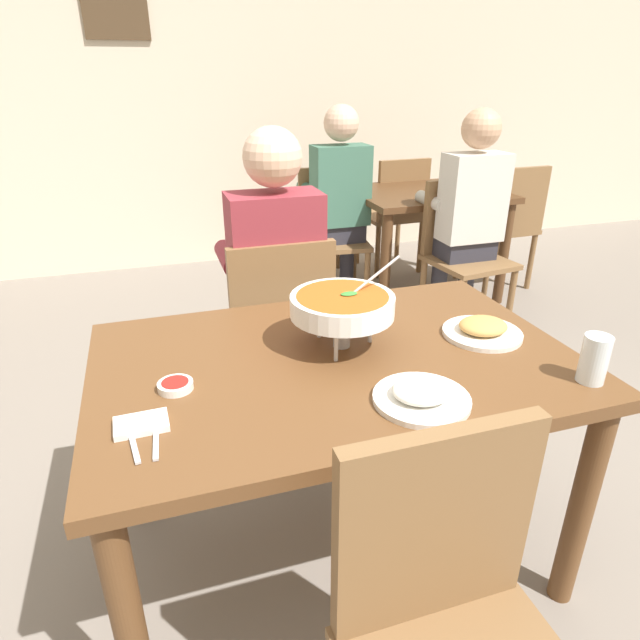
% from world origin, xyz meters
% --- Properties ---
extents(ground_plane, '(16.00, 16.00, 0.00)m').
position_xyz_m(ground_plane, '(0.00, 0.00, 0.00)').
color(ground_plane, gray).
extents(cafe_rear_partition, '(10.00, 0.10, 3.00)m').
position_xyz_m(cafe_rear_partition, '(0.00, 3.31, 1.50)').
color(cafe_rear_partition, beige).
rests_on(cafe_rear_partition, ground_plane).
extents(dining_table_main, '(1.35, 0.88, 0.74)m').
position_xyz_m(dining_table_main, '(0.00, 0.00, 0.64)').
color(dining_table_main, brown).
rests_on(dining_table_main, ground_plane).
extents(chair_diner_main, '(0.44, 0.44, 0.90)m').
position_xyz_m(chair_diner_main, '(-0.00, 0.73, 0.51)').
color(chair_diner_main, brown).
rests_on(chair_diner_main, ground_plane).
extents(diner_main, '(0.40, 0.45, 1.31)m').
position_xyz_m(diner_main, '(0.00, 0.76, 0.75)').
color(diner_main, '#2D2D38').
rests_on(diner_main, ground_plane).
extents(chair_viewer_empty, '(0.44, 0.44, 0.90)m').
position_xyz_m(chair_viewer_empty, '(0.00, -0.70, 0.51)').
color(chair_viewer_empty, brown).
rests_on(chair_viewer_empty, ground_plane).
extents(curry_bowl, '(0.33, 0.30, 0.26)m').
position_xyz_m(curry_bowl, '(0.04, 0.06, 0.87)').
color(curry_bowl, silver).
rests_on(curry_bowl, dining_table_main).
extents(rice_plate, '(0.24, 0.24, 0.06)m').
position_xyz_m(rice_plate, '(0.12, -0.28, 0.76)').
color(rice_plate, white).
rests_on(rice_plate, dining_table_main).
extents(appetizer_plate, '(0.24, 0.24, 0.06)m').
position_xyz_m(appetizer_plate, '(0.47, -0.01, 0.76)').
color(appetizer_plate, white).
rests_on(appetizer_plate, dining_table_main).
extents(sauce_dish, '(0.09, 0.09, 0.02)m').
position_xyz_m(sauce_dish, '(-0.45, -0.04, 0.76)').
color(sauce_dish, white).
rests_on(sauce_dish, dining_table_main).
extents(napkin_folded, '(0.12, 0.08, 0.02)m').
position_xyz_m(napkin_folded, '(-0.53, -0.18, 0.75)').
color(napkin_folded, white).
rests_on(napkin_folded, dining_table_main).
extents(fork_utensil, '(0.03, 0.17, 0.01)m').
position_xyz_m(fork_utensil, '(-0.55, -0.23, 0.75)').
color(fork_utensil, silver).
rests_on(fork_utensil, dining_table_main).
extents(spoon_utensil, '(0.02, 0.17, 0.01)m').
position_xyz_m(spoon_utensil, '(-0.50, -0.23, 0.75)').
color(spoon_utensil, silver).
rests_on(spoon_utensil, dining_table_main).
extents(drink_glass, '(0.07, 0.07, 0.13)m').
position_xyz_m(drink_glass, '(0.59, -0.33, 0.80)').
color(drink_glass, silver).
rests_on(drink_glass, dining_table_main).
extents(dining_table_far, '(1.00, 0.80, 0.74)m').
position_xyz_m(dining_table_far, '(1.38, 2.05, 0.61)').
color(dining_table_far, '#51331C').
rests_on(dining_table_far, ground_plane).
extents(chair_bg_left, '(0.50, 0.50, 0.90)m').
position_xyz_m(chair_bg_left, '(0.72, 2.16, 0.51)').
color(chair_bg_left, brown).
rests_on(chair_bg_left, ground_plane).
extents(chair_bg_middle, '(0.49, 0.49, 0.90)m').
position_xyz_m(chair_bg_middle, '(1.35, 1.52, 0.51)').
color(chair_bg_middle, brown).
rests_on(chair_bg_middle, ground_plane).
extents(chair_bg_right, '(0.46, 0.46, 0.90)m').
position_xyz_m(chair_bg_right, '(2.00, 1.96, 0.51)').
color(chair_bg_right, brown).
rests_on(chair_bg_right, ground_plane).
extents(chair_bg_corner, '(0.46, 0.46, 0.90)m').
position_xyz_m(chair_bg_corner, '(1.39, 2.55, 0.51)').
color(chair_bg_corner, brown).
rests_on(chair_bg_corner, ground_plane).
extents(chair_bg_window, '(0.49, 0.49, 0.90)m').
position_xyz_m(chair_bg_window, '(0.87, 2.58, 0.51)').
color(chair_bg_window, brown).
rests_on(chair_bg_window, ground_plane).
extents(patron_bg_left, '(0.40, 0.45, 1.31)m').
position_xyz_m(patron_bg_left, '(0.74, 2.07, 0.75)').
color(patron_bg_left, '#2D2D38').
rests_on(patron_bg_left, ground_plane).
extents(patron_bg_middle, '(0.40, 0.45, 1.31)m').
position_xyz_m(patron_bg_middle, '(1.35, 1.49, 0.75)').
color(patron_bg_middle, '#2D2D38').
rests_on(patron_bg_middle, ground_plane).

